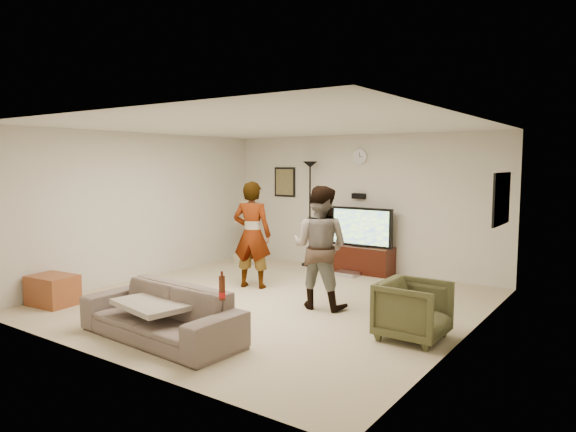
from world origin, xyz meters
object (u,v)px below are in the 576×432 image
Objects in this scene: armchair at (413,310)px; side_table at (53,290)px; tv at (362,227)px; beer_bottle at (222,288)px; tv_stand at (361,259)px; person_left at (252,235)px; cat_tree at (247,231)px; person_right at (320,247)px; sofa at (161,313)px; floor_lamp at (310,214)px.

armchair reaches higher than side_table.
tv is 4.56m from beer_bottle.
person_left is (-0.92, -2.01, 0.61)m from tv_stand.
tv is at bearing 11.93° from cat_tree.
person_right reaches higher than side_table.
person_left reaches higher than cat_tree.
sofa is (0.69, -2.50, -0.55)m from person_left.
cat_tree is (-2.27, -0.48, 0.39)m from tv_stand.
armchair is (2.11, -2.87, -0.50)m from tv.
person_left is 2.70× the size of side_table.
beer_bottle is (0.71, -4.50, -0.12)m from tv.
cat_tree is 0.62× the size of sofa.
floor_lamp reaches higher than person_left.
floor_lamp is 1.31m from cat_tree.
floor_lamp is (-1.13, 0.03, 0.77)m from tv_stand.
person_left is 0.84× the size of sofa.
beer_bottle is at bearing 3.15° from sofa.
person_right is (1.48, -0.36, -0.01)m from person_left.
beer_bottle is at bearing -67.88° from floor_lamp.
cat_tree is at bearing 61.84° from armchair.
cat_tree is 4.53m from sofa.
armchair is at bearing -28.54° from cat_tree.
armchair is (1.55, -0.50, -0.51)m from person_right.
tv is at bearing 90.29° from sofa.
floor_lamp reaches higher than armchair.
person_right is at bearing 72.46° from armchair.
armchair is 1.16× the size of side_table.
tv_stand is 1.37m from floor_lamp.
person_left is at bearing 74.51° from armchair.
person_right is 2.29× the size of armchair.
person_right is at bearing 72.83° from sofa.
floor_lamp is 3.19× the size of side_table.
armchair is at bearing 153.65° from person_right.
cat_tree reaches higher than side_table.
armchair is at bearing -53.61° from tv.
cat_tree is 5.01m from beer_bottle.
cat_tree is at bearing 120.14° from sofa.
tv_stand is 4.51m from sofa.
cat_tree is (-1.14, -0.52, -0.37)m from floor_lamp.
cat_tree is 3.42m from person_right.
beer_bottle is (0.15, -2.14, -0.12)m from person_right.
armchair is at bearing -53.61° from tv_stand.
person_left reaches higher than tv_stand.
beer_bottle is at bearing -81.01° from tv.
cat_tree reaches higher than beer_bottle.
person_right is (0.57, -2.37, 0.00)m from tv.
tv_stand is 0.92× the size of cat_tree.
tv is 1.62× the size of armchair.
person_left is 1.01× the size of person_right.
beer_bottle is 2.19m from armchair.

